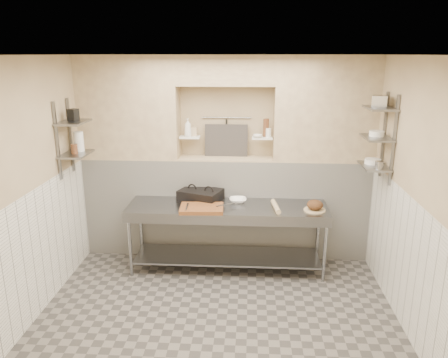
# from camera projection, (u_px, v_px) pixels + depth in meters

# --- Properties ---
(floor) EXTENTS (4.00, 3.90, 0.10)m
(floor) POSITION_uv_depth(u_px,v_px,m) (217.00, 323.00, 4.81)
(floor) COLOR #615C56
(floor) RESTS_ON ground
(ceiling) EXTENTS (4.00, 3.90, 0.10)m
(ceiling) POSITION_uv_depth(u_px,v_px,m) (215.00, 49.00, 4.00)
(ceiling) COLOR silver
(ceiling) RESTS_ON ground
(wall_left) EXTENTS (0.10, 3.90, 2.80)m
(wall_left) POSITION_uv_depth(u_px,v_px,m) (19.00, 195.00, 4.53)
(wall_left) COLOR tan
(wall_left) RESTS_ON ground
(wall_right) EXTENTS (0.10, 3.90, 2.80)m
(wall_right) POSITION_uv_depth(u_px,v_px,m) (424.00, 203.00, 4.29)
(wall_right) COLOR tan
(wall_right) RESTS_ON ground
(wall_back) EXTENTS (4.00, 0.10, 2.80)m
(wall_back) POSITION_uv_depth(u_px,v_px,m) (227.00, 155.00, 6.32)
(wall_back) COLOR tan
(wall_back) RESTS_ON ground
(wall_front) EXTENTS (4.00, 0.10, 2.80)m
(wall_front) POSITION_uv_depth(u_px,v_px,m) (188.00, 311.00, 2.49)
(wall_front) COLOR tan
(wall_front) RESTS_ON ground
(backwall_lower) EXTENTS (4.00, 0.40, 1.40)m
(backwall_lower) POSITION_uv_depth(u_px,v_px,m) (226.00, 206.00, 6.28)
(backwall_lower) COLOR white
(backwall_lower) RESTS_ON floor
(alcove_sill) EXTENTS (1.30, 0.40, 0.02)m
(alcove_sill) POSITION_uv_depth(u_px,v_px,m) (226.00, 158.00, 6.08)
(alcove_sill) COLOR tan
(alcove_sill) RESTS_ON backwall_lower
(backwall_pillar_left) EXTENTS (1.35, 0.40, 1.40)m
(backwall_pillar_left) POSITION_uv_depth(u_px,v_px,m) (129.00, 108.00, 5.97)
(backwall_pillar_left) COLOR tan
(backwall_pillar_left) RESTS_ON backwall_lower
(backwall_pillar_right) EXTENTS (1.35, 0.40, 1.40)m
(backwall_pillar_right) POSITION_uv_depth(u_px,v_px,m) (325.00, 109.00, 5.81)
(backwall_pillar_right) COLOR tan
(backwall_pillar_right) RESTS_ON backwall_lower
(backwall_header) EXTENTS (1.30, 0.40, 0.40)m
(backwall_header) POSITION_uv_depth(u_px,v_px,m) (226.00, 70.00, 5.75)
(backwall_header) COLOR tan
(backwall_header) RESTS_ON backwall_lower
(wainscot_left) EXTENTS (0.02, 3.90, 1.40)m
(wainscot_left) POSITION_uv_depth(u_px,v_px,m) (33.00, 257.00, 4.72)
(wainscot_left) COLOR white
(wainscot_left) RESTS_ON floor
(wainscot_right) EXTENTS (0.02, 3.90, 1.40)m
(wainscot_right) POSITION_uv_depth(u_px,v_px,m) (409.00, 267.00, 4.48)
(wainscot_right) COLOR white
(wainscot_right) RESTS_ON floor
(alcove_shelf_left) EXTENTS (0.28, 0.16, 0.02)m
(alcove_shelf_left) POSITION_uv_depth(u_px,v_px,m) (190.00, 137.00, 6.03)
(alcove_shelf_left) COLOR white
(alcove_shelf_left) RESTS_ON backwall_lower
(alcove_shelf_right) EXTENTS (0.28, 0.16, 0.02)m
(alcove_shelf_right) POSITION_uv_depth(u_px,v_px,m) (262.00, 138.00, 5.97)
(alcove_shelf_right) COLOR white
(alcove_shelf_right) RESTS_ON backwall_lower
(utensil_rail) EXTENTS (0.70, 0.02, 0.02)m
(utensil_rail) POSITION_uv_depth(u_px,v_px,m) (227.00, 118.00, 6.10)
(utensil_rail) COLOR gray
(utensil_rail) RESTS_ON wall_back
(hanging_steel) EXTENTS (0.02, 0.02, 0.30)m
(hanging_steel) POSITION_uv_depth(u_px,v_px,m) (226.00, 130.00, 6.12)
(hanging_steel) COLOR black
(hanging_steel) RESTS_ON utensil_rail
(splash_panel) EXTENTS (0.60, 0.08, 0.45)m
(splash_panel) POSITION_uv_depth(u_px,v_px,m) (226.00, 140.00, 6.11)
(splash_panel) COLOR #383330
(splash_panel) RESTS_ON alcove_sill
(shelf_rail_left_a) EXTENTS (0.03, 0.03, 0.95)m
(shelf_rail_left_a) POSITION_uv_depth(u_px,v_px,m) (71.00, 135.00, 5.61)
(shelf_rail_left_a) COLOR slate
(shelf_rail_left_a) RESTS_ON wall_left
(shelf_rail_left_b) EXTENTS (0.03, 0.03, 0.95)m
(shelf_rail_left_b) POSITION_uv_depth(u_px,v_px,m) (57.00, 141.00, 5.23)
(shelf_rail_left_b) COLOR slate
(shelf_rail_left_b) RESTS_ON wall_left
(wall_shelf_left_lower) EXTENTS (0.30, 0.50, 0.02)m
(wall_shelf_left_lower) POSITION_uv_depth(u_px,v_px,m) (76.00, 154.00, 5.47)
(wall_shelf_left_lower) COLOR slate
(wall_shelf_left_lower) RESTS_ON wall_left
(wall_shelf_left_upper) EXTENTS (0.30, 0.50, 0.03)m
(wall_shelf_left_upper) POSITION_uv_depth(u_px,v_px,m) (73.00, 122.00, 5.35)
(wall_shelf_left_upper) COLOR slate
(wall_shelf_left_upper) RESTS_ON wall_left
(shelf_rail_right_a) EXTENTS (0.03, 0.03, 1.05)m
(shelf_rail_right_a) POSITION_uv_depth(u_px,v_px,m) (384.00, 135.00, 5.36)
(shelf_rail_right_a) COLOR slate
(shelf_rail_right_a) RESTS_ON wall_right
(shelf_rail_right_b) EXTENTS (0.03, 0.03, 1.05)m
(shelf_rail_right_b) POSITION_uv_depth(u_px,v_px,m) (394.00, 141.00, 4.98)
(shelf_rail_right_b) COLOR slate
(shelf_rail_right_b) RESTS_ON wall_right
(wall_shelf_right_lower) EXTENTS (0.30, 0.50, 0.02)m
(wall_shelf_right_lower) POSITION_uv_depth(u_px,v_px,m) (374.00, 166.00, 5.28)
(wall_shelf_right_lower) COLOR slate
(wall_shelf_right_lower) RESTS_ON wall_right
(wall_shelf_right_mid) EXTENTS (0.30, 0.50, 0.02)m
(wall_shelf_right_mid) POSITION_uv_depth(u_px,v_px,m) (377.00, 138.00, 5.18)
(wall_shelf_right_mid) COLOR slate
(wall_shelf_right_mid) RESTS_ON wall_right
(wall_shelf_right_upper) EXTENTS (0.30, 0.50, 0.03)m
(wall_shelf_right_upper) POSITION_uv_depth(u_px,v_px,m) (380.00, 108.00, 5.08)
(wall_shelf_right_upper) COLOR slate
(wall_shelf_right_upper) RESTS_ON wall_right
(prep_table) EXTENTS (2.60, 0.70, 0.90)m
(prep_table) POSITION_uv_depth(u_px,v_px,m) (227.00, 225.00, 5.75)
(prep_table) COLOR gray
(prep_table) RESTS_ON floor
(panini_press) EXTENTS (0.64, 0.55, 0.15)m
(panini_press) POSITION_uv_depth(u_px,v_px,m) (201.00, 195.00, 5.89)
(panini_press) COLOR black
(panini_press) RESTS_ON prep_table
(cutting_board) EXTENTS (0.56, 0.41, 0.05)m
(cutting_board) POSITION_uv_depth(u_px,v_px,m) (202.00, 208.00, 5.52)
(cutting_board) COLOR brown
(cutting_board) RESTS_ON prep_table
(knife_blade) EXTENTS (0.24, 0.19, 0.01)m
(knife_blade) POSITION_uv_depth(u_px,v_px,m) (225.00, 205.00, 5.59)
(knife_blade) COLOR gray
(knife_blade) RESTS_ON cutting_board
(tongs) EXTENTS (0.03, 0.25, 0.02)m
(tongs) POSITION_uv_depth(u_px,v_px,m) (187.00, 207.00, 5.49)
(tongs) COLOR gray
(tongs) RESTS_ON cutting_board
(mixing_bowl) EXTENTS (0.24, 0.24, 0.06)m
(mixing_bowl) POSITION_uv_depth(u_px,v_px,m) (238.00, 200.00, 5.82)
(mixing_bowl) COLOR white
(mixing_bowl) RESTS_ON prep_table
(rolling_pin) EXTENTS (0.11, 0.43, 0.06)m
(rolling_pin) POSITION_uv_depth(u_px,v_px,m) (276.00, 207.00, 5.57)
(rolling_pin) COLOR #CCB388
(rolling_pin) RESTS_ON prep_table
(bread_board) EXTENTS (0.27, 0.27, 0.02)m
(bread_board) POSITION_uv_depth(u_px,v_px,m) (315.00, 210.00, 5.51)
(bread_board) COLOR #CCB388
(bread_board) RESTS_ON prep_table
(bread_loaf) EXTENTS (0.21, 0.21, 0.12)m
(bread_loaf) POSITION_uv_depth(u_px,v_px,m) (315.00, 205.00, 5.50)
(bread_loaf) COLOR #4C2D19
(bread_loaf) RESTS_ON bread_board
(bottle_soap) EXTENTS (0.12, 0.13, 0.25)m
(bottle_soap) POSITION_uv_depth(u_px,v_px,m) (188.00, 128.00, 5.96)
(bottle_soap) COLOR white
(bottle_soap) RESTS_ON alcove_shelf_left
(jar_alcove) EXTENTS (0.08, 0.08, 0.12)m
(jar_alcove) POSITION_uv_depth(u_px,v_px,m) (194.00, 132.00, 6.04)
(jar_alcove) COLOR tan
(jar_alcove) RESTS_ON alcove_shelf_left
(bowl_alcove) EXTENTS (0.17, 0.17, 0.04)m
(bowl_alcove) POSITION_uv_depth(u_px,v_px,m) (257.00, 136.00, 5.93)
(bowl_alcove) COLOR white
(bowl_alcove) RESTS_ON alcove_shelf_right
(condiment_a) EXTENTS (0.07, 0.07, 0.24)m
(condiment_a) POSITION_uv_depth(u_px,v_px,m) (266.00, 128.00, 5.96)
(condiment_a) COLOR brown
(condiment_a) RESTS_ON alcove_shelf_right
(condiment_b) EXTENTS (0.06, 0.06, 0.25)m
(condiment_b) POSITION_uv_depth(u_px,v_px,m) (267.00, 128.00, 5.96)
(condiment_b) COLOR brown
(condiment_b) RESTS_ON alcove_shelf_right
(condiment_c) EXTENTS (0.07, 0.07, 0.12)m
(condiment_c) POSITION_uv_depth(u_px,v_px,m) (268.00, 133.00, 5.94)
(condiment_c) COLOR white
(condiment_c) RESTS_ON alcove_shelf_right
(jug_left) EXTENTS (0.12, 0.12, 0.25)m
(jug_left) POSITION_uv_depth(u_px,v_px,m) (79.00, 142.00, 5.54)
(jug_left) COLOR white
(jug_left) RESTS_ON wall_shelf_left_lower
(jar_left) EXTENTS (0.08, 0.08, 0.12)m
(jar_left) POSITION_uv_depth(u_px,v_px,m) (74.00, 149.00, 5.40)
(jar_left) COLOR brown
(jar_left) RESTS_ON wall_shelf_left_lower
(box_left_upper) EXTENTS (0.13, 0.13, 0.15)m
(box_left_upper) POSITION_uv_depth(u_px,v_px,m) (73.00, 115.00, 5.35)
(box_left_upper) COLOR black
(box_left_upper) RESTS_ON wall_shelf_left_upper
(bowl_right) EXTENTS (0.20, 0.20, 0.06)m
(bowl_right) POSITION_uv_depth(u_px,v_px,m) (373.00, 161.00, 5.34)
(bowl_right) COLOR white
(bowl_right) RESTS_ON wall_shelf_right_lower
(canister_right) EXTENTS (0.10, 0.10, 0.10)m
(canister_right) POSITION_uv_depth(u_px,v_px,m) (379.00, 165.00, 5.08)
(canister_right) COLOR gray
(canister_right) RESTS_ON wall_shelf_right_lower
(bowl_right_mid) EXTENTS (0.17, 0.17, 0.06)m
(bowl_right_mid) POSITION_uv_depth(u_px,v_px,m) (377.00, 134.00, 5.20)
(bowl_right_mid) COLOR white
(bowl_right_mid) RESTS_ON wall_shelf_right_mid
(basket_right) EXTENTS (0.22, 0.25, 0.13)m
(basket_right) POSITION_uv_depth(u_px,v_px,m) (380.00, 101.00, 5.09)
(basket_right) COLOR gray
(basket_right) RESTS_ON wall_shelf_right_upper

